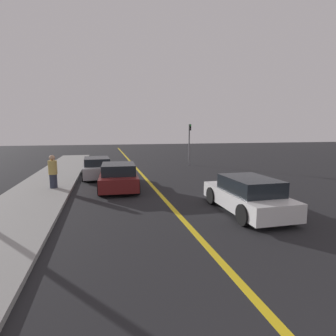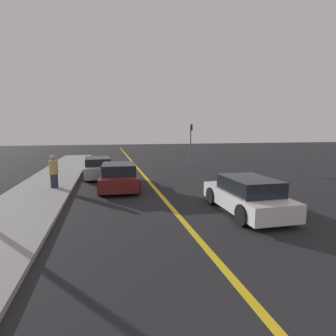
{
  "view_description": "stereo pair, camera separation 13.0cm",
  "coord_description": "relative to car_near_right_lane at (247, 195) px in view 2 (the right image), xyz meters",
  "views": [
    {
      "loc": [
        -2.62,
        0.38,
        3.07
      ],
      "look_at": [
        0.3,
        12.1,
        1.35
      ],
      "focal_mm": 28.0,
      "sensor_mm": 36.0,
      "label": 1
    },
    {
      "loc": [
        -2.49,
        0.35,
        3.07
      ],
      "look_at": [
        0.3,
        12.1,
        1.35
      ],
      "focal_mm": 28.0,
      "sensor_mm": 36.0,
      "label": 2
    }
  ],
  "objects": [
    {
      "name": "car_ahead_center",
      "position": [
        -4.48,
        5.14,
        0.01
      ],
      "size": [
        2.15,
        4.08,
        1.38
      ],
      "rotation": [
        0.0,
        0.0,
        -0.05
      ],
      "color": "maroon",
      "rests_on": "ground_plane"
    },
    {
      "name": "car_far_distant",
      "position": [
        -5.65,
        9.17,
        -0.02
      ],
      "size": [
        2.04,
        4.33,
        1.33
      ],
      "rotation": [
        0.0,
        0.0,
        0.05
      ],
      "color": "#9E9EA3",
      "rests_on": "ground_plane"
    },
    {
      "name": "traffic_light",
      "position": [
        2.3,
        13.72,
        1.6
      ],
      "size": [
        0.18,
        0.4,
        3.64
      ],
      "color": "slate",
      "rests_on": "ground_plane"
    },
    {
      "name": "car_near_right_lane",
      "position": [
        0.0,
        0.0,
        0.0
      ],
      "size": [
        1.92,
        4.22,
        1.36
      ],
      "rotation": [
        0.0,
        0.0,
        -0.01
      ],
      "color": "silver",
      "rests_on": "ground_plane"
    },
    {
      "name": "pedestrian_mid_group",
      "position": [
        -7.76,
        5.67,
        0.32
      ],
      "size": [
        0.43,
        0.43,
        1.7
      ],
      "color": "#282D3D",
      "rests_on": "sidewalk_left"
    },
    {
      "name": "sidewalk_left",
      "position": [
        -8.36,
        7.78,
        -0.59
      ],
      "size": [
        3.01,
        33.56,
        0.14
      ],
      "color": "gray",
      "rests_on": "ground_plane"
    },
    {
      "name": "road_center_line",
      "position": [
        -2.6,
        9.0,
        -0.66
      ],
      "size": [
        0.2,
        60.0,
        0.01
      ],
      "color": "gold",
      "rests_on": "ground_plane"
    }
  ]
}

